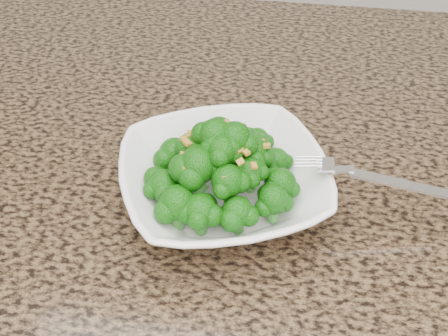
# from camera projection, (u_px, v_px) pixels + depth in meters

# --- Properties ---
(granite_counter) EXTENTS (1.64, 1.04, 0.03)m
(granite_counter) POSITION_uv_depth(u_px,v_px,m) (147.00, 186.00, 0.69)
(granite_counter) COLOR brown
(granite_counter) RESTS_ON cabinet
(bowl) EXTENTS (0.30, 0.30, 0.06)m
(bowl) POSITION_uv_depth(u_px,v_px,m) (224.00, 183.00, 0.63)
(bowl) COLOR white
(bowl) RESTS_ON granite_counter
(broccoli_pile) EXTENTS (0.20, 0.20, 0.07)m
(broccoli_pile) POSITION_uv_depth(u_px,v_px,m) (224.00, 139.00, 0.59)
(broccoli_pile) COLOR #125F0A
(broccoli_pile) RESTS_ON bowl
(garlic_topping) EXTENTS (0.12, 0.12, 0.01)m
(garlic_topping) POSITION_uv_depth(u_px,v_px,m) (224.00, 110.00, 0.57)
(garlic_topping) COLOR #B2882B
(garlic_topping) RESTS_ON broccoli_pile
(fork) EXTENTS (0.19, 0.04, 0.01)m
(fork) POSITION_uv_depth(u_px,v_px,m) (347.00, 170.00, 0.60)
(fork) COLOR silver
(fork) RESTS_ON bowl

